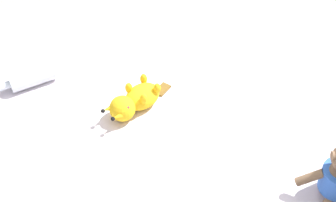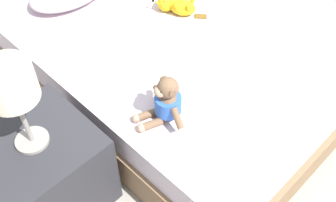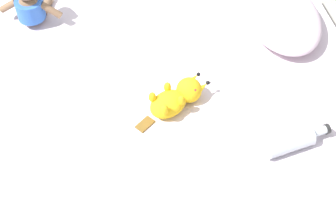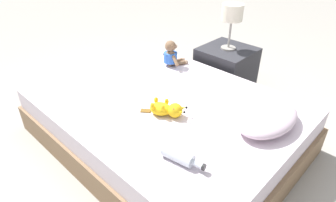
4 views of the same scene
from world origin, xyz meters
TOP-DOWN VIEW (x-y plane):
  - ground_plane at (0.00, 0.00)m, footprint 16.00×16.00m
  - bed at (0.00, 0.00)m, footprint 1.44×1.93m
  - plush_yellow_creature at (0.13, 0.15)m, footprint 0.20×0.32m
  - glass_bottle at (0.40, 0.51)m, footprint 0.11×0.26m

SIDE VIEW (x-z plane):
  - ground_plane at x=0.00m, z-range 0.00..0.00m
  - bed at x=0.00m, z-range 0.00..0.37m
  - glass_bottle at x=0.40m, z-range 0.38..0.45m
  - plush_yellow_creature at x=0.13m, z-range 0.37..0.48m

